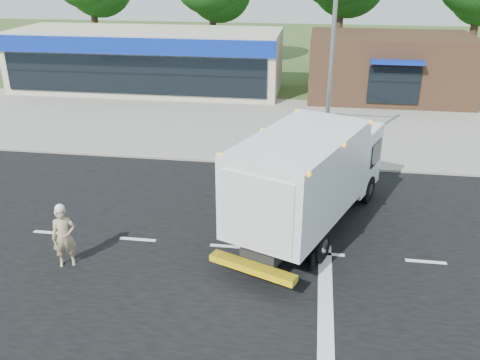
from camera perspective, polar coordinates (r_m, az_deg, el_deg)
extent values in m
plane|color=#385123|center=(16.18, -1.24, -7.52)|extent=(120.00, 120.00, 0.00)
cube|color=black|center=(16.18, -1.24, -7.50)|extent=(60.00, 14.00, 0.02)
cube|color=gray|center=(23.49, 2.09, 2.92)|extent=(60.00, 2.40, 0.12)
cube|color=gray|center=(28.98, 3.40, 6.85)|extent=(60.00, 9.00, 0.02)
cube|color=silver|center=(18.06, -20.46, -5.55)|extent=(1.20, 0.15, 0.01)
cube|color=silver|center=(16.88, -11.41, -6.55)|extent=(1.20, 0.15, 0.01)
cube|color=silver|center=(16.17, -1.25, -7.46)|extent=(1.20, 0.15, 0.01)
cube|color=silver|center=(16.01, 9.51, -8.18)|extent=(1.20, 0.15, 0.01)
cube|color=silver|center=(16.40, 20.15, -8.60)|extent=(1.20, 0.15, 0.01)
cube|color=silver|center=(13.55, 9.58, -14.84)|extent=(0.40, 7.00, 0.01)
cube|color=black|center=(16.28, 6.46, -4.41)|extent=(3.04, 5.41, 0.38)
cube|color=white|center=(19.18, 11.39, 2.73)|extent=(2.97, 2.88, 2.27)
cube|color=black|center=(20.02, 12.45, 4.19)|extent=(1.96, 0.93, 0.97)
cube|color=white|center=(15.63, 6.71, 0.48)|extent=(4.44, 5.98, 2.54)
cube|color=silver|center=(13.44, 1.87, -3.66)|extent=(2.02, 0.88, 2.05)
cube|color=yellow|center=(14.11, 1.40, -9.83)|extent=(2.54, 1.33, 0.19)
cube|color=orange|center=(15.19, 6.93, 4.79)|extent=(4.40, 5.79, 0.09)
cylinder|color=black|center=(19.98, 8.42, 0.24)|extent=(0.69, 1.08, 1.04)
cylinder|color=black|center=(19.39, 14.01, -1.00)|extent=(0.69, 1.08, 1.04)
cylinder|color=black|center=(16.21, 1.82, -5.34)|extent=(0.69, 1.08, 1.04)
cylinder|color=black|center=(15.43, 8.90, -7.27)|extent=(0.69, 1.08, 1.04)
imported|color=tan|center=(15.68, -19.14, -6.05)|extent=(0.82, 0.71, 1.90)
sphere|color=white|center=(15.27, -19.60, -3.05)|extent=(0.28, 0.28, 0.28)
cube|color=#BEB29D|center=(36.08, -10.36, 13.12)|extent=(18.00, 6.00, 4.00)
cube|color=#0B279C|center=(33.01, -12.22, 14.49)|extent=(18.00, 0.30, 1.00)
cube|color=black|center=(33.33, -11.95, 11.44)|extent=(17.00, 0.12, 2.40)
cube|color=#382316|center=(34.55, 16.35, 12.11)|extent=(10.00, 6.00, 4.00)
cube|color=#0B279C|center=(31.37, 17.20, 12.60)|extent=(3.00, 1.20, 0.20)
cube|color=black|center=(31.69, 16.88, 10.14)|extent=(3.00, 0.12, 2.20)
cylinder|color=gray|center=(21.69, 10.12, 11.67)|extent=(0.18, 0.18, 8.00)
cylinder|color=#332114|center=(45.75, -16.01, 16.92)|extent=(0.56, 0.56, 7.35)
cylinder|color=#332114|center=(42.76, -3.05, 17.00)|extent=(0.56, 0.56, 6.86)
cylinder|color=#332114|center=(41.91, 11.11, 17.16)|extent=(0.56, 0.56, 7.84)
cylinder|color=#332114|center=(43.51, 24.79, 15.18)|extent=(0.56, 0.56, 7.00)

